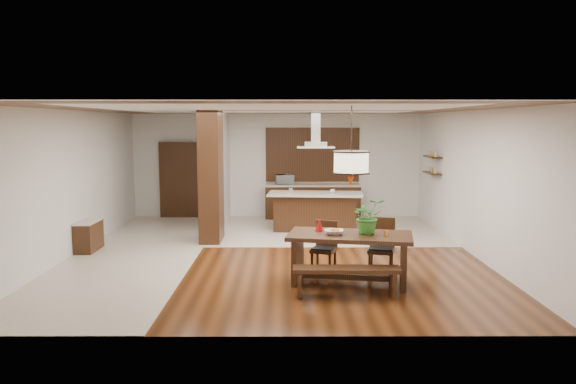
{
  "coord_description": "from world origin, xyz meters",
  "views": [
    {
      "loc": [
        0.25,
        -11.17,
        2.63
      ],
      "look_at": [
        0.3,
        0.0,
        1.25
      ],
      "focal_mm": 35.0,
      "sensor_mm": 36.0,
      "label": 1
    }
  ],
  "objects_px": {
    "fruit_bowl": "(334,232)",
    "kitchen_island": "(315,211)",
    "hallway_console": "(89,236)",
    "island_cup": "(333,191)",
    "dining_bench": "(346,282)",
    "microwave": "(285,179)",
    "dining_table": "(350,247)",
    "dining_chair_left": "(324,247)",
    "dining_chair_right": "(381,247)",
    "range_hood": "(316,130)",
    "pendant_lantern": "(351,147)",
    "foliage_plant": "(368,216)"
  },
  "relations": [
    {
      "from": "pendant_lantern",
      "to": "hallway_console",
      "type": "bearing_deg",
      "value": 154.93
    },
    {
      "from": "dining_chair_left",
      "to": "hallway_console",
      "type": "bearing_deg",
      "value": -178.74
    },
    {
      "from": "pendant_lantern",
      "to": "island_cup",
      "type": "relative_size",
      "value": 11.53
    },
    {
      "from": "pendant_lantern",
      "to": "dining_bench",
      "type": "bearing_deg",
      "value": -100.47
    },
    {
      "from": "dining_chair_left",
      "to": "kitchen_island",
      "type": "height_order",
      "value": "kitchen_island"
    },
    {
      "from": "dining_chair_left",
      "to": "dining_chair_right",
      "type": "bearing_deg",
      "value": 10.57
    },
    {
      "from": "dining_chair_left",
      "to": "island_cup",
      "type": "distance_m",
      "value": 3.88
    },
    {
      "from": "fruit_bowl",
      "to": "dining_table",
      "type": "bearing_deg",
      "value": 6.66
    },
    {
      "from": "island_cup",
      "to": "dining_table",
      "type": "bearing_deg",
      "value": -91.13
    },
    {
      "from": "dining_table",
      "to": "range_hood",
      "type": "height_order",
      "value": "range_hood"
    },
    {
      "from": "pendant_lantern",
      "to": "fruit_bowl",
      "type": "bearing_deg",
      "value": -173.34
    },
    {
      "from": "kitchen_island",
      "to": "microwave",
      "type": "height_order",
      "value": "microwave"
    },
    {
      "from": "microwave",
      "to": "dining_bench",
      "type": "bearing_deg",
      "value": -94.7
    },
    {
      "from": "hallway_console",
      "to": "island_cup",
      "type": "xyz_separation_m",
      "value": [
        5.2,
        2.11,
        0.67
      ]
    },
    {
      "from": "island_cup",
      "to": "dining_bench",
      "type": "bearing_deg",
      "value": -92.42
    },
    {
      "from": "dining_chair_right",
      "to": "pendant_lantern",
      "type": "relative_size",
      "value": 0.75
    },
    {
      "from": "dining_bench",
      "to": "island_cup",
      "type": "distance_m",
      "value": 5.27
    },
    {
      "from": "dining_chair_left",
      "to": "kitchen_island",
      "type": "bearing_deg",
      "value": 110.3
    },
    {
      "from": "hallway_console",
      "to": "range_hood",
      "type": "height_order",
      "value": "range_hood"
    },
    {
      "from": "foliage_plant",
      "to": "microwave",
      "type": "bearing_deg",
      "value": 102.19
    },
    {
      "from": "island_cup",
      "to": "fruit_bowl",
      "type": "bearing_deg",
      "value": -94.47
    },
    {
      "from": "dining_bench",
      "to": "pendant_lantern",
      "type": "bearing_deg",
      "value": 79.53
    },
    {
      "from": "dining_chair_left",
      "to": "fruit_bowl",
      "type": "distance_m",
      "value": 0.84
    },
    {
      "from": "dining_table",
      "to": "dining_chair_right",
      "type": "height_order",
      "value": "dining_chair_right"
    },
    {
      "from": "pendant_lantern",
      "to": "kitchen_island",
      "type": "bearing_deg",
      "value": 94.11
    },
    {
      "from": "pendant_lantern",
      "to": "foliage_plant",
      "type": "relative_size",
      "value": 2.26
    },
    {
      "from": "dining_table",
      "to": "microwave",
      "type": "bearing_deg",
      "value": 99.59
    },
    {
      "from": "dining_bench",
      "to": "dining_chair_right",
      "type": "distance_m",
      "value": 1.44
    },
    {
      "from": "fruit_bowl",
      "to": "kitchen_island",
      "type": "relative_size",
      "value": 0.13
    },
    {
      "from": "dining_chair_right",
      "to": "foliage_plant",
      "type": "distance_m",
      "value": 0.85
    },
    {
      "from": "dining_table",
      "to": "island_cup",
      "type": "relative_size",
      "value": 18.85
    },
    {
      "from": "range_hood",
      "to": "hallway_console",
      "type": "bearing_deg",
      "value": -155.33
    },
    {
      "from": "dining_chair_left",
      "to": "range_hood",
      "type": "height_order",
      "value": "range_hood"
    },
    {
      "from": "dining_table",
      "to": "dining_chair_left",
      "type": "relative_size",
      "value": 2.36
    },
    {
      "from": "dining_chair_right",
      "to": "island_cup",
      "type": "distance_m",
      "value": 4.06
    },
    {
      "from": "foliage_plant",
      "to": "island_cup",
      "type": "distance_m",
      "value": 4.49
    },
    {
      "from": "pendant_lantern",
      "to": "fruit_bowl",
      "type": "height_order",
      "value": "pendant_lantern"
    },
    {
      "from": "dining_chair_right",
      "to": "fruit_bowl",
      "type": "relative_size",
      "value": 3.24
    },
    {
      "from": "dining_table",
      "to": "dining_bench",
      "type": "distance_m",
      "value": 0.82
    },
    {
      "from": "dining_bench",
      "to": "microwave",
      "type": "height_order",
      "value": "microwave"
    },
    {
      "from": "dining_bench",
      "to": "dining_chair_left",
      "type": "xyz_separation_m",
      "value": [
        -0.25,
        1.4,
        0.23
      ]
    },
    {
      "from": "kitchen_island",
      "to": "dining_chair_left",
      "type": "bearing_deg",
      "value": -86.04
    },
    {
      "from": "hallway_console",
      "to": "dining_bench",
      "type": "relative_size",
      "value": 0.54
    },
    {
      "from": "hallway_console",
      "to": "microwave",
      "type": "bearing_deg",
      "value": 44.64
    },
    {
      "from": "microwave",
      "to": "fruit_bowl",
      "type": "bearing_deg",
      "value": -95.1
    },
    {
      "from": "foliage_plant",
      "to": "range_hood",
      "type": "relative_size",
      "value": 0.65
    },
    {
      "from": "pendant_lantern",
      "to": "dining_table",
      "type": "bearing_deg",
      "value": 0.0
    },
    {
      "from": "fruit_bowl",
      "to": "microwave",
      "type": "bearing_deg",
      "value": 97.22
    },
    {
      "from": "kitchen_island",
      "to": "microwave",
      "type": "bearing_deg",
      "value": 117.36
    },
    {
      "from": "kitchen_island",
      "to": "island_cup",
      "type": "height_order",
      "value": "island_cup"
    }
  ]
}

